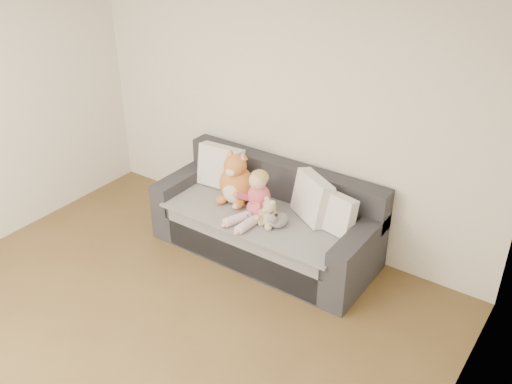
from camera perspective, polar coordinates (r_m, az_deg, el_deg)
room_shell at (r=4.12m, az=-13.04°, el=-0.94°), size 5.00×5.00×5.00m
sofa at (r=5.62m, az=1.11°, el=-3.14°), size 2.20×0.94×0.85m
cushion_left at (r=5.86m, az=-3.55°, el=2.54°), size 0.49×0.25×0.45m
cushion_right_back at (r=5.32m, az=5.63°, el=-0.61°), size 0.51×0.41×0.44m
cushion_right_front at (r=5.18m, az=7.91°, el=-2.07°), size 0.42×0.25×0.37m
toddler at (r=5.28m, az=-0.03°, el=-0.72°), size 0.35×0.51×0.50m
plush_cat at (r=5.58m, az=-1.97°, el=1.01°), size 0.45×0.41×0.56m
teddy_bear at (r=5.21m, az=1.30°, el=-2.32°), size 0.23×0.18×0.30m
plush_cow at (r=5.22m, az=2.21°, el=-2.79°), size 0.15×0.23×0.19m
sippy_cup at (r=5.30m, az=-0.50°, el=-2.56°), size 0.09×0.06×0.10m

